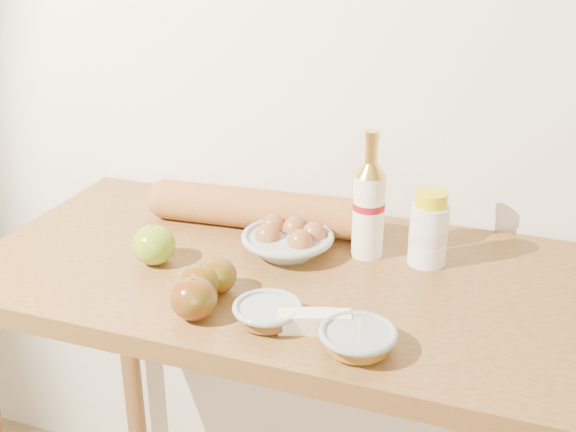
{
  "coord_description": "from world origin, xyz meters",
  "views": [
    {
      "loc": [
        0.39,
        0.06,
        1.53
      ],
      "look_at": [
        0.0,
        1.15,
        1.02
      ],
      "focal_mm": 45.0,
      "sensor_mm": 36.0,
      "label": 1
    }
  ],
  "objects_px": {
    "cream_bottle": "(429,231)",
    "egg_bowl": "(288,240)",
    "bourbon_bottle": "(369,206)",
    "baguette": "(260,209)",
    "table": "(293,326)"
  },
  "relations": [
    {
      "from": "cream_bottle",
      "to": "baguette",
      "type": "height_order",
      "value": "cream_bottle"
    },
    {
      "from": "table",
      "to": "bourbon_bottle",
      "type": "bearing_deg",
      "value": 42.69
    },
    {
      "from": "baguette",
      "to": "egg_bowl",
      "type": "bearing_deg",
      "value": -47.68
    },
    {
      "from": "egg_bowl",
      "to": "baguette",
      "type": "xyz_separation_m",
      "value": [
        -0.09,
        0.09,
        0.02
      ]
    },
    {
      "from": "egg_bowl",
      "to": "cream_bottle",
      "type": "bearing_deg",
      "value": 10.61
    },
    {
      "from": "table",
      "to": "egg_bowl",
      "type": "relative_size",
      "value": 6.24
    },
    {
      "from": "cream_bottle",
      "to": "baguette",
      "type": "relative_size",
      "value": 0.28
    },
    {
      "from": "bourbon_bottle",
      "to": "table",
      "type": "bearing_deg",
      "value": -117.14
    },
    {
      "from": "cream_bottle",
      "to": "egg_bowl",
      "type": "relative_size",
      "value": 0.74
    },
    {
      "from": "cream_bottle",
      "to": "egg_bowl",
      "type": "height_order",
      "value": "cream_bottle"
    },
    {
      "from": "bourbon_bottle",
      "to": "egg_bowl",
      "type": "distance_m",
      "value": 0.17
    },
    {
      "from": "cream_bottle",
      "to": "bourbon_bottle",
      "type": "bearing_deg",
      "value": -167.72
    },
    {
      "from": "bourbon_bottle",
      "to": "baguette",
      "type": "distance_m",
      "value": 0.25
    },
    {
      "from": "bourbon_bottle",
      "to": "egg_bowl",
      "type": "relative_size",
      "value": 1.29
    },
    {
      "from": "table",
      "to": "bourbon_bottle",
      "type": "height_order",
      "value": "bourbon_bottle"
    }
  ]
}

